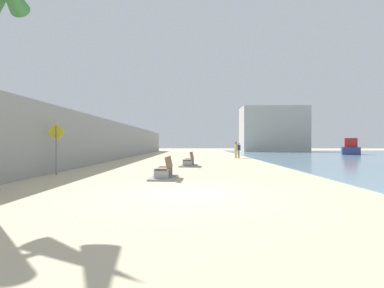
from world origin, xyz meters
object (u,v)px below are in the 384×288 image
at_px(person_standing, 236,149).
at_px(person_walking, 239,149).
at_px(pedestrian_sign, 56,143).
at_px(bench_far, 189,163).
at_px(boat_mid_bay, 350,149).
at_px(bench_near, 164,173).

bearing_deg(person_standing, person_walking, 50.85).
xyz_separation_m(person_standing, pedestrian_sign, (-11.04, -15.77, 0.58)).
distance_m(bench_far, boat_mid_bay, 29.47).
relative_size(person_walking, pedestrian_sign, 0.65).
bearing_deg(bench_near, boat_mid_bay, 49.94).
distance_m(person_standing, pedestrian_sign, 19.26).
distance_m(bench_near, boat_mid_bay, 35.09).
distance_m(person_standing, boat_mid_bay, 19.60).
xyz_separation_m(bench_near, person_standing, (5.59, 17.08, 0.77)).
distance_m(boat_mid_bay, pedestrian_sign, 37.93).
distance_m(bench_far, pedestrian_sign, 8.57).
relative_size(bench_near, person_walking, 1.30).
xyz_separation_m(bench_near, pedestrian_sign, (-5.45, 1.30, 1.35)).
bearing_deg(bench_near, pedestrian_sign, 166.58).
height_order(person_standing, pedestrian_sign, pedestrian_sign).
bearing_deg(bench_far, boat_mid_bay, 42.77).
bearing_deg(bench_near, person_walking, 71.26).
bearing_deg(person_standing, bench_far, -114.37).
xyz_separation_m(person_walking, person_standing, (-0.36, -0.44, 0.05)).
bearing_deg(boat_mid_bay, bench_near, -130.06).
relative_size(bench_near, bench_far, 0.98).
xyz_separation_m(person_walking, pedestrian_sign, (-11.39, -16.21, 0.63)).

